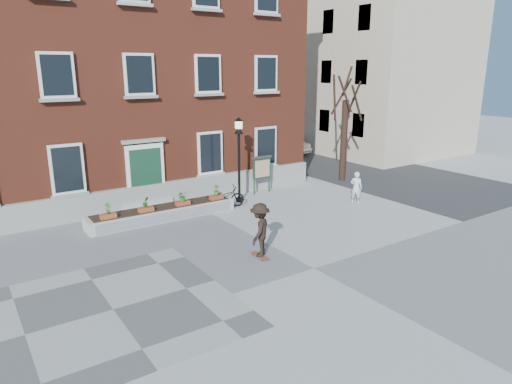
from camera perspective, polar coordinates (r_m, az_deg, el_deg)
ground at (r=14.58m, az=7.28°, el=-9.45°), size 100.00×100.00×0.00m
checker_patch at (r=12.77m, az=-17.41°, el=-13.85°), size 6.00×6.00×0.01m
bicycle at (r=20.41m, az=-4.04°, el=-0.63°), size 1.97×1.14×0.98m
parked_car at (r=33.55m, az=3.25°, el=6.08°), size 2.48×4.59×1.44m
bystander at (r=21.47m, az=12.41°, el=0.56°), size 0.59×0.65×1.49m
brick_building at (r=24.81m, az=-18.62°, el=15.05°), size 18.40×10.85×12.60m
planter_assembly at (r=19.26m, az=-11.51°, el=-2.45°), size 6.20×1.12×1.15m
bare_tree at (r=25.48m, az=10.98°, el=7.61°), size 1.83×1.83×6.16m
side_street at (r=40.01m, az=8.51°, el=16.49°), size 15.20×36.00×14.50m
lamp_post at (r=20.81m, az=-2.15°, el=5.50°), size 0.40×0.40×3.93m
notice_board at (r=22.59m, az=0.73°, el=2.99°), size 1.10×0.16×1.87m
skateboarder at (r=14.90m, az=0.49°, el=-4.76°), size 1.31×1.25×1.86m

